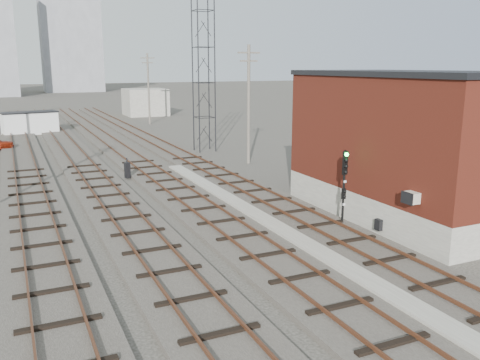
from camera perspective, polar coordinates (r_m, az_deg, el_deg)
ground at (r=68.40m, az=-15.81°, el=6.00°), size 320.00×320.00×0.00m
track_right at (r=48.51m, az=-8.97°, el=3.85°), size 3.20×90.00×0.39m
track_mid_right at (r=47.61m, az=-13.61°, el=3.48°), size 3.20×90.00×0.39m
track_mid_left at (r=47.04m, az=-18.40°, el=3.08°), size 3.20×90.00×0.39m
track_left at (r=46.80m, az=-23.26°, el=2.65°), size 3.20×90.00×0.39m
platform_curb at (r=24.90m, az=2.33°, el=-4.42°), size 0.90×28.00×0.26m
brick_building at (r=26.45m, az=18.11°, el=3.75°), size 6.54×12.20×7.22m
lattice_tower at (r=45.06m, az=-4.12°, el=12.75°), size 1.60×1.60×15.00m
utility_pole_right_a at (r=39.09m, az=0.98°, el=8.82°), size 1.80×0.24×9.00m
utility_pole_right_b at (r=67.39m, az=-10.24°, el=10.27°), size 1.80×0.24×9.00m
apartment_right at (r=158.36m, az=-18.45°, el=14.12°), size 16.00×12.00×26.00m
shed_right at (r=79.77m, az=-10.59°, el=8.60°), size 6.00×6.00×4.00m
signal_mast at (r=24.14m, az=11.63°, el=-0.39°), size 0.40×0.40×3.67m
switch_stand at (r=34.82m, az=-12.54°, el=1.12°), size 0.39×0.39×1.35m
site_trailer at (r=61.37m, az=-22.53°, el=5.96°), size 6.23×3.50×2.48m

